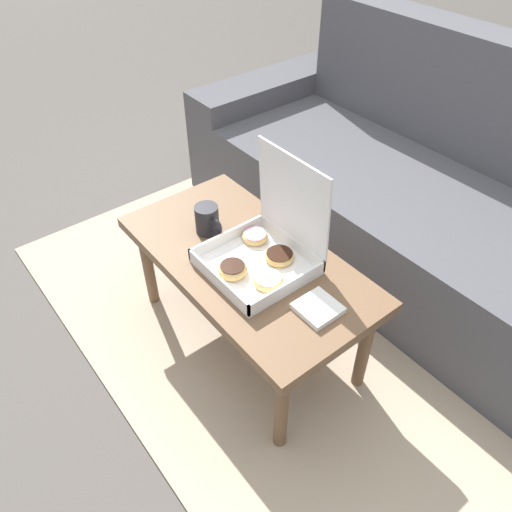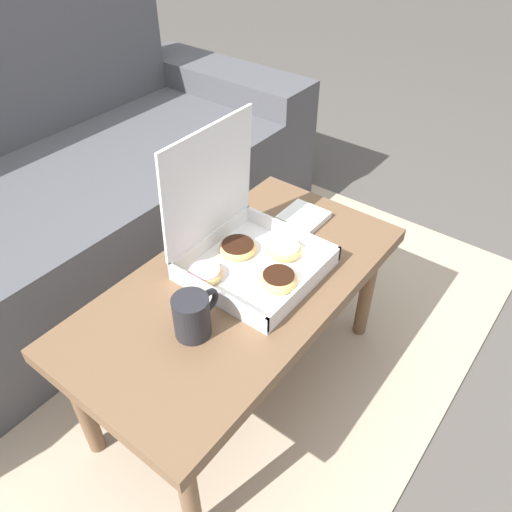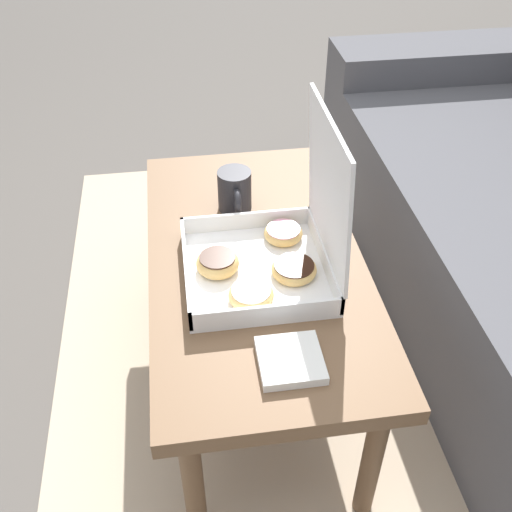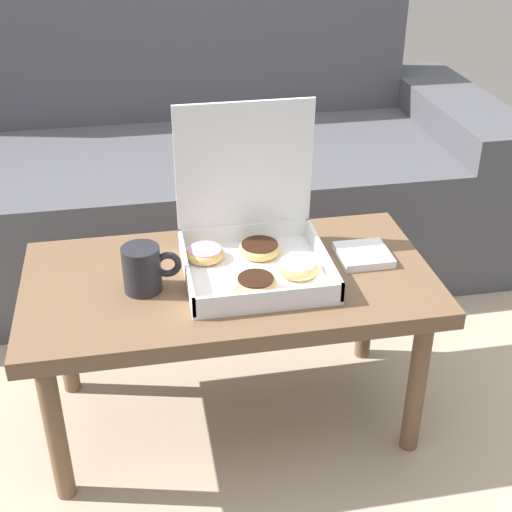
% 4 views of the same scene
% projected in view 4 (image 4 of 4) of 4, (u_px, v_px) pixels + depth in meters
% --- Properties ---
extents(ground_plane, '(12.00, 12.00, 0.00)m').
position_uv_depth(ground_plane, '(228.00, 399.00, 1.93)').
color(ground_plane, '#514C47').
extents(area_rug, '(2.24, 1.84, 0.01)m').
position_uv_depth(area_rug, '(213.00, 333.00, 2.18)').
color(area_rug, tan).
rests_on(area_rug, ground_plane).
extents(couch, '(2.12, 0.87, 0.94)m').
position_uv_depth(couch, '(190.00, 173.00, 2.50)').
color(couch, '#4C4C51').
rests_on(couch, ground_plane).
extents(coffee_table, '(0.95, 0.49, 0.44)m').
position_uv_depth(coffee_table, '(229.00, 294.00, 1.68)').
color(coffee_table, brown).
rests_on(coffee_table, ground_plane).
extents(pastry_box, '(0.33, 0.32, 0.37)m').
position_uv_depth(pastry_box, '(253.00, 243.00, 1.65)').
color(pastry_box, white).
rests_on(pastry_box, coffee_table).
extents(coffee_mug, '(0.13, 0.09, 0.11)m').
position_uv_depth(coffee_mug, '(144.00, 269.00, 1.57)').
color(coffee_mug, '#232328').
rests_on(coffee_mug, coffee_table).
extents(napkin_stack, '(0.12, 0.12, 0.02)m').
position_uv_depth(napkin_stack, '(363.00, 255.00, 1.71)').
color(napkin_stack, white).
rests_on(napkin_stack, coffee_table).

